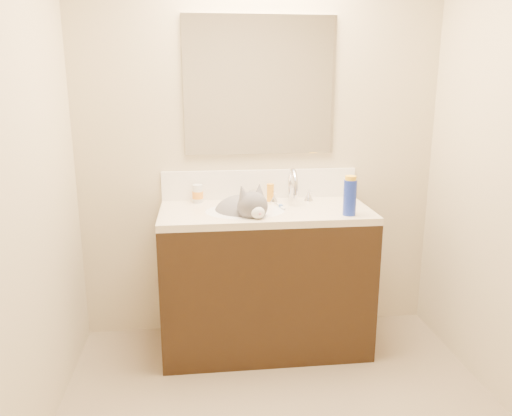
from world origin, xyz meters
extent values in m
cube|color=#C3B391|center=(0.00, 1.25, 1.25)|extent=(2.20, 0.04, 2.50)
cube|color=#C3B391|center=(0.00, -1.25, 1.25)|extent=(2.20, 0.04, 2.50)
cube|color=black|center=(0.00, 0.97, 0.41)|extent=(1.20, 0.55, 0.82)
cube|color=beige|center=(0.00, 0.97, 0.84)|extent=(1.20, 0.55, 0.04)
ellipsoid|color=white|center=(-0.12, 0.94, 0.79)|extent=(0.45, 0.36, 0.14)
cylinder|color=silver|center=(0.18, 1.16, 0.92)|extent=(0.04, 0.04, 0.11)
torus|color=silver|center=(0.18, 1.09, 0.97)|extent=(0.03, 0.20, 0.20)
cylinder|color=silver|center=(0.18, 1.01, 0.94)|extent=(0.03, 0.03, 0.06)
cone|color=silver|center=(0.07, 1.16, 0.89)|extent=(0.06, 0.06, 0.06)
cone|color=silver|center=(0.29, 1.16, 0.89)|extent=(0.06, 0.06, 0.06)
ellipsoid|color=#555255|center=(-0.14, 0.99, 0.82)|extent=(0.41, 0.44, 0.23)
ellipsoid|color=#555255|center=(-0.09, 0.83, 0.92)|extent=(0.20, 0.19, 0.16)
ellipsoid|color=#555255|center=(-0.11, 0.90, 0.88)|extent=(0.15, 0.15, 0.15)
cone|color=#555255|center=(-0.14, 0.84, 0.99)|extent=(0.10, 0.10, 0.10)
cone|color=#555255|center=(-0.05, 0.87, 0.99)|extent=(0.09, 0.10, 0.10)
ellipsoid|color=silver|center=(-0.07, 0.77, 0.90)|extent=(0.09, 0.08, 0.07)
ellipsoid|color=silver|center=(-0.10, 0.87, 0.83)|extent=(0.14, 0.11, 0.14)
sphere|color=#CE858D|center=(-0.06, 0.74, 0.90)|extent=(0.02, 0.02, 0.02)
cylinder|color=#555255|center=(0.01, 1.02, 0.75)|extent=(0.17, 0.23, 0.04)
cube|color=white|center=(0.00, 1.24, 0.95)|extent=(1.20, 0.02, 0.18)
cube|color=white|center=(0.00, 1.24, 1.54)|extent=(0.90, 0.02, 0.80)
cylinder|color=silver|center=(-0.38, 1.18, 0.91)|extent=(0.07, 0.07, 0.11)
cylinder|color=orange|center=(-0.38, 1.18, 0.91)|extent=(0.07, 0.07, 0.04)
cylinder|color=#B7B7BC|center=(-0.05, 1.17, 0.89)|extent=(0.07, 0.07, 0.07)
cylinder|color=orange|center=(0.05, 1.16, 0.91)|extent=(0.05, 0.05, 0.11)
cube|color=silver|center=(0.09, 1.00, 0.87)|extent=(0.03, 0.14, 0.01)
cube|color=#6286D1|center=(0.09, 1.00, 0.87)|extent=(0.02, 0.03, 0.02)
cylinder|color=#172CA5|center=(0.44, 0.79, 0.96)|extent=(0.09, 0.09, 0.19)
cylinder|color=yellow|center=(0.44, 0.79, 1.06)|extent=(0.08, 0.08, 0.04)
camera|label=1|loc=(-0.37, -1.76, 1.58)|focal=35.00mm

